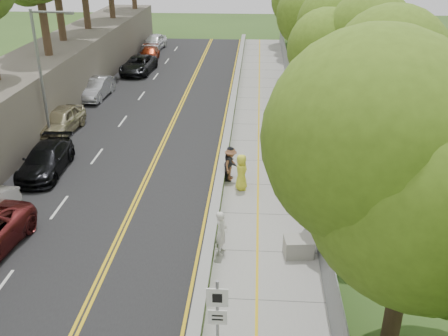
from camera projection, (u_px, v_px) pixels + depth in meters
ground at (195, 298)px, 17.80m from camera, size 140.00×140.00×0.00m
road at (139, 138)px, 31.66m from camera, size 11.20×66.00×0.04m
sidewalk at (264, 141)px, 31.17m from camera, size 4.20×66.00×0.05m
jersey_barrier at (227, 136)px, 31.19m from camera, size 0.42×66.00×0.60m
rock_embankment at (9, 106)px, 31.30m from camera, size 5.00×66.00×4.00m
chainlink_fence at (299, 127)px, 30.63m from camera, size 0.04×66.00×2.00m
trees_fenceside at (348, 28)px, 27.93m from camera, size 7.00×66.00×14.00m
streetlight at (44, 69)px, 29.09m from camera, size 2.52×0.22×8.00m
signpost at (217, 315)px, 14.18m from camera, size 0.62×0.09×3.10m
construction_barrel at (286, 94)px, 38.57m from camera, size 0.63×0.63×1.03m
concrete_block at (298, 247)px, 19.97m from camera, size 1.22×0.97×0.75m
car_3 at (46, 160)px, 26.80m from camera, size 2.29×5.13×1.46m
car_4 at (60, 121)px, 32.10m from camera, size 2.26×4.97×1.65m
car_5 at (96, 88)px, 39.05m from camera, size 1.85×4.83×1.57m
car_6 at (138, 65)px, 46.10m from camera, size 2.80×5.62×1.53m
car_7 at (149, 54)px, 50.70m from camera, size 2.30×4.72×1.32m
car_8 at (154, 42)px, 55.51m from camera, size 2.42×5.01×1.65m
painter_0 at (241, 172)px, 24.92m from camera, size 0.68×0.97×1.88m
painter_1 at (222, 233)px, 19.86m from camera, size 0.60×0.77×1.89m
painter_2 at (231, 163)px, 25.95m from camera, size 0.81×0.98×1.83m
painter_3 at (231, 164)px, 25.92m from camera, size 0.95×1.29×1.78m
person_far at (280, 93)px, 37.63m from camera, size 1.06×0.64×1.68m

